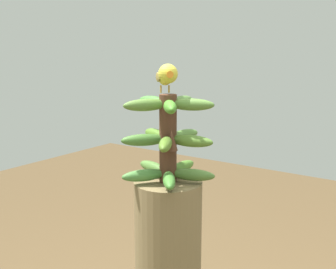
{
  "coord_description": "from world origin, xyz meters",
  "views": [
    {
      "loc": [
        -1.0,
        -0.7,
        1.49
      ],
      "look_at": [
        0.0,
        0.0,
        1.25
      ],
      "focal_mm": 44.36,
      "sensor_mm": 36.0,
      "label": 1
    }
  ],
  "objects": [
    {
      "name": "perched_bird",
      "position": [
        0.02,
        0.02,
        1.42
      ],
      "size": [
        0.16,
        0.16,
        0.09
      ],
      "color": "#C68933",
      "rests_on": "banana_bunch"
    },
    {
      "name": "banana_bunch",
      "position": [
        -0.0,
        -0.0,
        1.24
      ],
      "size": [
        0.28,
        0.29,
        0.27
      ],
      "color": "#4C2D1E",
      "rests_on": "banana_tree"
    }
  ]
}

